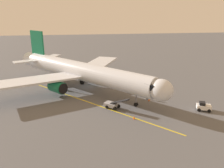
{
  "coord_description": "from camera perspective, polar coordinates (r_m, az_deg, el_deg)",
  "views": [
    {
      "loc": [
        1.39,
        48.74,
        16.44
      ],
      "look_at": [
        -4.37,
        8.17,
        3.0
      ],
      "focal_mm": 36.79,
      "sensor_mm": 36.0,
      "label": 1
    }
  ],
  "objects": [
    {
      "name": "safety_cone_nose_left",
      "position": [
        43.69,
        9.2,
        -3.81
      ],
      "size": [
        0.32,
        0.32,
        0.55
      ],
      "primitive_type": "cone",
      "color": "#F2590F",
      "rests_on": "ground"
    },
    {
      "name": "apron_lead_in_line",
      "position": [
        43.68,
        -7.04,
        -4.09
      ],
      "size": [
        27.2,
        29.65,
        0.01
      ],
      "primitive_type": "cube",
      "rotation": [
        0.0,
        0.0,
        0.74
      ],
      "color": "yellow",
      "rests_on": "ground"
    },
    {
      "name": "ground_crew_marshaller",
      "position": [
        44.09,
        8.74,
        -2.72
      ],
      "size": [
        0.45,
        0.47,
        1.71
      ],
      "color": "#23232D",
      "rests_on": "ground"
    },
    {
      "name": "belt_loader_near_nose",
      "position": [
        39.88,
        0.11,
        -5.07
      ],
      "size": [
        4.28,
        3.85,
        2.32
      ],
      "color": "#9E9EA3",
      "rests_on": "ground"
    },
    {
      "name": "safety_cone_nose_right",
      "position": [
        36.42,
        5.49,
        -8.28
      ],
      "size": [
        0.32,
        0.32,
        0.55
      ],
      "primitive_type": "cone",
      "color": "#F2590F",
      "rests_on": "ground"
    },
    {
      "name": "ground_plane",
      "position": [
        51.46,
        -6.11,
        -0.58
      ],
      "size": [
        220.0,
        220.0,
        0.0
      ],
      "primitive_type": "plane",
      "color": "#565659"
    },
    {
      "name": "belt_loader_rear_apron",
      "position": [
        64.84,
        -3.44,
        4.09
      ],
      "size": [
        3.54,
        4.47,
        2.32
      ],
      "color": "#9E9EA3",
      "rests_on": "ground"
    },
    {
      "name": "tug_portside",
      "position": [
        42.0,
        21.79,
        -5.22
      ],
      "size": [
        2.69,
        2.24,
        1.5
      ],
      "color": "white",
      "rests_on": "ground"
    },
    {
      "name": "airplane",
      "position": [
        48.31,
        -7.62,
        3.07
      ],
      "size": [
        32.67,
        33.43,
        11.5
      ],
      "color": "silver",
      "rests_on": "ground"
    }
  ]
}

